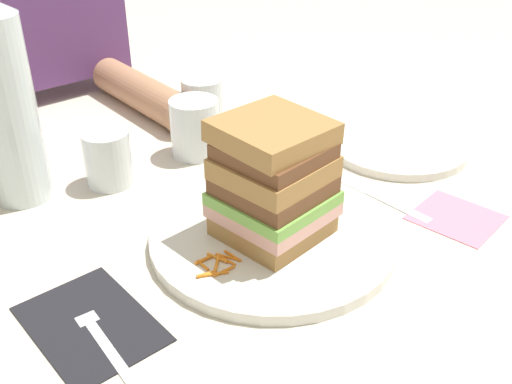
{
  "coord_description": "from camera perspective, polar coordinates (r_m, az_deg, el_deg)",
  "views": [
    {
      "loc": [
        -0.37,
        -0.42,
        0.41
      ],
      "look_at": [
        0.01,
        0.04,
        0.05
      ],
      "focal_mm": 42.54,
      "sensor_mm": 36.0,
      "label": 1
    }
  ],
  "objects": [
    {
      "name": "fork",
      "position": [
        0.6,
        -14.51,
        -12.83
      ],
      "size": [
        0.03,
        0.17,
        0.0
      ],
      "color": "silver",
      "rests_on": "napkin_dark"
    },
    {
      "name": "empty_tumbler_1",
      "position": [
        0.99,
        -5.06,
        8.56
      ],
      "size": [
        0.07,
        0.07,
        0.07
      ],
      "primitive_type": "cylinder",
      "color": "silver",
      "rests_on": "ground_plane"
    },
    {
      "name": "sandwich",
      "position": [
        0.66,
        1.64,
        1.02
      ],
      "size": [
        0.12,
        0.12,
        0.14
      ],
      "color": "#A87A42",
      "rests_on": "main_plate"
    },
    {
      "name": "carrot_shred_13",
      "position": [
        0.74,
        5.99,
        -1.53
      ],
      "size": [
        0.01,
        0.03,
        0.0
      ],
      "primitive_type": "cylinder",
      "rotation": [
        0.0,
        1.57,
        4.36
      ],
      "color": "orange",
      "rests_on": "main_plate"
    },
    {
      "name": "carrot_shred_2",
      "position": [
        0.63,
        -3.91,
        -7.69
      ],
      "size": [
        0.03,
        0.02,
        0.0
      ],
      "primitive_type": "cylinder",
      "rotation": [
        0.0,
        1.57,
        5.82
      ],
      "color": "orange",
      "rests_on": "main_plate"
    },
    {
      "name": "carrot_shred_1",
      "position": [
        0.65,
        -2.04,
        -6.17
      ],
      "size": [
        0.0,
        0.02,
        0.0
      ],
      "primitive_type": "cylinder",
      "rotation": [
        0.0,
        1.57,
        1.65
      ],
      "color": "orange",
      "rests_on": "main_plate"
    },
    {
      "name": "knife",
      "position": [
        0.81,
        10.67,
        0.03
      ],
      "size": [
        0.02,
        0.2,
        0.0
      ],
      "color": "silver",
      "rests_on": "ground_plane"
    },
    {
      "name": "carrot_shred_4",
      "position": [
        0.64,
        -3.01,
        -7.43
      ],
      "size": [
        0.03,
        0.0,
        0.0
      ],
      "primitive_type": "cylinder",
      "rotation": [
        0.0,
        1.57,
        3.1
      ],
      "color": "orange",
      "rests_on": "main_plate"
    },
    {
      "name": "side_plate",
      "position": [
        0.93,
        13.17,
        4.31
      ],
      "size": [
        0.21,
        0.21,
        0.01
      ],
      "primitive_type": "cylinder",
      "color": "white",
      "rests_on": "ground_plane"
    },
    {
      "name": "carrot_shred_5",
      "position": [
        0.66,
        -2.72,
        -6.02
      ],
      "size": [
        0.02,
        0.03,
        0.0
      ],
      "primitive_type": "cylinder",
      "rotation": [
        0.0,
        1.57,
        2.03
      ],
      "color": "orange",
      "rests_on": "main_plate"
    },
    {
      "name": "ground_plane",
      "position": [
        0.69,
        1.18,
        -5.4
      ],
      "size": [
        3.0,
        3.0,
        0.0
      ],
      "primitive_type": "plane",
      "color": "beige"
    },
    {
      "name": "main_plate",
      "position": [
        0.7,
        1.58,
        -4.27
      ],
      "size": [
        0.28,
        0.28,
        0.01
      ],
      "primitive_type": "cylinder",
      "color": "white",
      "rests_on": "ground_plane"
    },
    {
      "name": "carrot_shred_11",
      "position": [
        0.76,
        4.78,
        -0.29
      ],
      "size": [
        0.02,
        0.02,
        0.0
      ],
      "primitive_type": "cylinder",
      "rotation": [
        0.0,
        1.57,
        3.77
      ],
      "color": "orange",
      "rests_on": "main_plate"
    },
    {
      "name": "carrot_shred_7",
      "position": [
        0.64,
        -3.48,
        -6.88
      ],
      "size": [
        0.02,
        0.02,
        0.0
      ],
      "primitive_type": "cylinder",
      "rotation": [
        0.0,
        1.57,
        3.93
      ],
      "color": "orange",
      "rests_on": "main_plate"
    },
    {
      "name": "carrot_shred_6",
      "position": [
        0.63,
        -4.69,
        -7.7
      ],
      "size": [
        0.02,
        0.01,
        0.0
      ],
      "primitive_type": "cylinder",
      "rotation": [
        0.0,
        1.57,
        2.86
      ],
      "color": "orange",
      "rests_on": "main_plate"
    },
    {
      "name": "carrot_shred_8",
      "position": [
        0.65,
        -3.65,
        -6.21
      ],
      "size": [
        0.01,
        0.03,
        0.0
      ],
      "primitive_type": "cylinder",
      "rotation": [
        0.0,
        1.57,
        1.85
      ],
      "color": "orange",
      "rests_on": "main_plate"
    },
    {
      "name": "carrot_shred_3",
      "position": [
        0.65,
        -4.99,
        -6.38
      ],
      "size": [
        0.02,
        0.0,
        0.0
      ],
      "primitive_type": "cylinder",
      "rotation": [
        0.0,
        1.57,
        6.25
      ],
      "color": "orange",
      "rests_on": "main_plate"
    },
    {
      "name": "carrot_shred_12",
      "position": [
        0.74,
        6.61,
        -1.6
      ],
      "size": [
        0.03,
        0.01,
        0.0
      ],
      "primitive_type": "cylinder",
      "rotation": [
        0.0,
        1.57,
        3.36
      ],
      "color": "orange",
      "rests_on": "main_plate"
    },
    {
      "name": "carrot_shred_10",
      "position": [
        0.74,
        5.41,
        -1.26
      ],
      "size": [
        0.03,
        0.01,
        0.0
      ],
      "primitive_type": "cylinder",
      "rotation": [
        0.0,
        1.57,
        6.15
      ],
      "color": "orange",
      "rests_on": "main_plate"
    },
    {
      "name": "carrot_shred_0",
      "position": [
        0.65,
        -5.01,
        -6.88
      ],
      "size": [
        0.0,
        0.02,
        0.0
      ],
      "primitive_type": "cylinder",
      "rotation": [
        0.0,
        1.57,
        1.54
      ],
      "color": "orange",
      "rests_on": "main_plate"
    },
    {
      "name": "empty_tumbler_0",
      "position": [
        0.82,
        -13.75,
        3.09
      ],
      "size": [
        0.06,
        0.06,
        0.07
      ],
      "primitive_type": "cylinder",
      "color": "silver",
      "rests_on": "ground_plane"
    },
    {
      "name": "carrot_shred_14",
      "position": [
        0.76,
        6.28,
        -0.77
      ],
      "size": [
        0.03,
        0.01,
        0.0
      ],
      "primitive_type": "cylinder",
      "rotation": [
        0.0,
        1.57,
        2.88
      ],
      "color": "orange",
      "rests_on": "main_plate"
    },
    {
      "name": "napkin_pink",
      "position": [
        0.78,
        18.31,
        -2.26
      ],
      "size": [
        0.1,
        0.11,
        0.0
      ],
      "primitive_type": "cube",
      "rotation": [
        0.0,
        0.0,
        0.15
      ],
      "color": "pink",
      "rests_on": "ground_plane"
    },
    {
      "name": "napkin_dark",
      "position": [
        0.62,
        -15.31,
        -11.83
      ],
      "size": [
        0.1,
        0.15,
        0.0
      ],
      "primitive_type": "cube",
      "rotation": [
        0.0,
        0.0,
        0.02
      ],
      "color": "black",
      "rests_on": "ground_plane"
    },
    {
      "name": "carrot_shred_9",
      "position": [
        0.65,
        -2.7,
        -6.49
      ],
      "size": [
        0.01,
        0.03,
        0.0
      ],
      "primitive_type": "cylinder",
      "rotation": [
        0.0,
        1.57,
        4.84
      ],
      "color": "orange",
      "rests_on": "main_plate"
    },
    {
      "name": "water_bottle",
      "position": [
        0.79,
        -22.6,
        7.9
      ],
      "size": [
        0.07,
        0.07,
        0.29
      ],
      "color": "silver",
      "rests_on": "ground_plane"
    },
    {
      "name": "juice_glass",
      "position": [
        0.88,
        -5.77,
        5.82
      ],
      "size": [
        0.07,
        0.07,
        0.08
      ],
      "color": "white",
      "rests_on": "ground_plane"
    }
  ]
}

